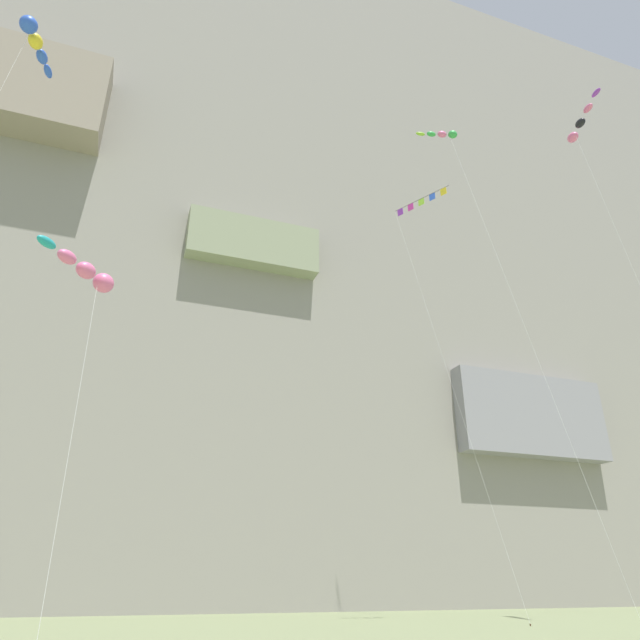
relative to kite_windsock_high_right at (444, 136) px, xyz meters
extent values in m
cube|color=gray|center=(-9.34, 32.48, 9.52)|extent=(180.00, 22.52, 83.37)
cube|color=gray|center=(-32.56, 19.89, 12.60)|extent=(14.93, 4.65, 9.54)
cube|color=gray|center=(-9.34, 21.54, 0.81)|extent=(13.16, 4.18, 5.09)
cube|color=gray|center=(21.52, 20.95, -13.96)|extent=(17.82, 3.13, 8.68)
ellipsoid|color=green|center=(0.72, -0.13, 0.27)|extent=(0.84, 0.72, 0.64)
ellipsoid|color=pink|center=(-0.09, 0.05, 0.19)|extent=(0.81, 0.62, 0.54)
ellipsoid|color=green|center=(-0.90, 0.23, 0.10)|extent=(0.78, 0.51, 0.43)
ellipsoid|color=#8CCC33|center=(-1.71, 0.41, 0.02)|extent=(0.75, 0.41, 0.33)
cylinder|color=silver|center=(1.88, -2.94, -15.97)|extent=(2.82, 5.75, 32.14)
ellipsoid|color=blue|center=(-28.05, 0.63, 0.37)|extent=(1.23, 1.32, 1.12)
ellipsoid|color=yellow|center=(-27.79, 1.86, 0.49)|extent=(1.05, 1.26, 0.93)
ellipsoid|color=blue|center=(-27.53, 3.10, 0.61)|extent=(0.86, 1.21, 0.74)
ellipsoid|color=blue|center=(-27.27, 4.34, 0.73)|extent=(0.67, 1.15, 0.56)
ellipsoid|color=pink|center=(10.08, -2.30, 1.04)|extent=(0.99, 1.29, 0.90)
ellipsoid|color=black|center=(9.75, -3.49, 1.28)|extent=(0.86, 1.23, 0.77)
ellipsoid|color=pink|center=(9.42, -4.69, 1.53)|extent=(0.72, 1.17, 0.64)
ellipsoid|color=purple|center=(9.09, -5.88, 1.77)|extent=(0.59, 1.11, 0.52)
ellipsoid|color=pink|center=(-21.04, -5.09, -18.79)|extent=(1.19, 1.20, 0.83)
ellipsoid|color=pink|center=(-21.71, -5.88, -18.75)|extent=(1.07, 1.10, 0.69)
ellipsoid|color=pink|center=(-22.38, -6.68, -18.72)|extent=(0.95, 1.00, 0.54)
ellipsoid|color=teal|center=(-23.05, -7.47, -18.68)|extent=(0.84, 0.90, 0.39)
cylinder|color=silver|center=(-21.07, -6.68, -25.51)|extent=(0.34, 2.73, 13.07)
cylinder|color=black|center=(2.24, 7.42, 0.11)|extent=(2.58, 4.84, 0.03)
cube|color=purple|center=(1.22, 9.35, -0.23)|extent=(0.33, 0.53, 0.62)
cube|color=#CC3399|center=(1.73, 8.39, -0.23)|extent=(0.31, 0.52, 0.62)
cube|color=#8CCC33|center=(2.24, 7.42, -0.23)|extent=(0.31, 0.52, 0.62)
cube|color=blue|center=(2.75, 6.46, -0.23)|extent=(0.30, 0.51, 0.62)
cube|color=yellow|center=(3.26, 5.49, -0.23)|extent=(0.33, 0.53, 0.62)
cylinder|color=silver|center=(2.19, 5.94, -15.96)|extent=(2.46, 7.79, 32.16)
cylinder|color=#4C3823|center=(3.41, 2.06, -32.10)|extent=(0.08, 0.08, 0.12)
camera|label=1|loc=(-19.72, -27.55, -29.96)|focal=32.09mm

